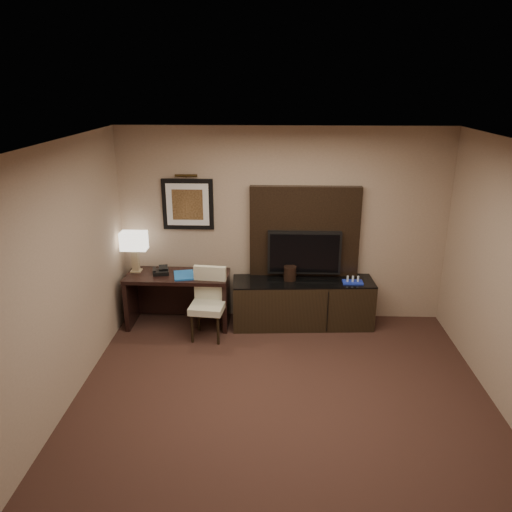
{
  "coord_description": "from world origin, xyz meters",
  "views": [
    {
      "loc": [
        -0.11,
        -4.14,
        3.23
      ],
      "look_at": [
        -0.34,
        1.8,
        1.15
      ],
      "focal_mm": 35.0,
      "sensor_mm": 36.0,
      "label": 1
    }
  ],
  "objects_px": {
    "credenza": "(303,303)",
    "tv": "(304,253)",
    "desk": "(179,299)",
    "desk_phone": "(161,270)",
    "minibar_tray": "(353,280)",
    "ice_bucket": "(290,273)",
    "desk_chair": "(208,306)",
    "table_lamp": "(135,252)"
  },
  "relations": [
    {
      "from": "desk",
      "to": "minibar_tray",
      "type": "xyz_separation_m",
      "value": [
        2.39,
        -0.0,
        0.34
      ]
    },
    {
      "from": "desk",
      "to": "tv",
      "type": "relative_size",
      "value": 1.39
    },
    {
      "from": "desk",
      "to": "table_lamp",
      "type": "xyz_separation_m",
      "value": [
        -0.59,
        0.09,
        0.65
      ]
    },
    {
      "from": "table_lamp",
      "to": "ice_bucket",
      "type": "height_order",
      "value": "table_lamp"
    },
    {
      "from": "desk_phone",
      "to": "tv",
      "type": "bearing_deg",
      "value": -7.88
    },
    {
      "from": "desk",
      "to": "desk_phone",
      "type": "relative_size",
      "value": 6.67
    },
    {
      "from": "tv",
      "to": "desk_chair",
      "type": "relative_size",
      "value": 1.11
    },
    {
      "from": "credenza",
      "to": "ice_bucket",
      "type": "relative_size",
      "value": 9.89
    },
    {
      "from": "desk_phone",
      "to": "desk",
      "type": "bearing_deg",
      "value": -16.21
    },
    {
      "from": "credenza",
      "to": "desk_chair",
      "type": "bearing_deg",
      "value": -165.11
    },
    {
      "from": "desk_chair",
      "to": "table_lamp",
      "type": "xyz_separation_m",
      "value": [
        -1.04,
        0.47,
        0.58
      ]
    },
    {
      "from": "desk_chair",
      "to": "desk",
      "type": "bearing_deg",
      "value": 146.62
    },
    {
      "from": "desk_chair",
      "to": "desk_phone",
      "type": "bearing_deg",
      "value": 156.49
    },
    {
      "from": "credenza",
      "to": "tv",
      "type": "distance_m",
      "value": 0.7
    },
    {
      "from": "credenza",
      "to": "table_lamp",
      "type": "height_order",
      "value": "table_lamp"
    },
    {
      "from": "desk",
      "to": "ice_bucket",
      "type": "bearing_deg",
      "value": 3.83
    },
    {
      "from": "desk_chair",
      "to": "credenza",
      "type": "bearing_deg",
      "value": 24.45
    },
    {
      "from": "table_lamp",
      "to": "desk",
      "type": "bearing_deg",
      "value": -8.96
    },
    {
      "from": "desk",
      "to": "credenza",
      "type": "xyz_separation_m",
      "value": [
        1.72,
        0.05,
        -0.04
      ]
    },
    {
      "from": "table_lamp",
      "to": "desk_chair",
      "type": "bearing_deg",
      "value": -24.08
    },
    {
      "from": "desk",
      "to": "desk_phone",
      "type": "xyz_separation_m",
      "value": [
        -0.23,
        0.01,
        0.43
      ]
    },
    {
      "from": "credenza",
      "to": "desk_phone",
      "type": "height_order",
      "value": "desk_phone"
    },
    {
      "from": "credenza",
      "to": "tv",
      "type": "height_order",
      "value": "tv"
    },
    {
      "from": "table_lamp",
      "to": "desk_phone",
      "type": "height_order",
      "value": "table_lamp"
    },
    {
      "from": "credenza",
      "to": "desk_phone",
      "type": "xyz_separation_m",
      "value": [
        -1.95,
        -0.04,
        0.47
      ]
    },
    {
      "from": "desk",
      "to": "tv",
      "type": "bearing_deg",
      "value": 7.27
    },
    {
      "from": "tv",
      "to": "minibar_tray",
      "type": "xyz_separation_m",
      "value": [
        0.65,
        -0.19,
        -0.31
      ]
    },
    {
      "from": "tv",
      "to": "desk_phone",
      "type": "height_order",
      "value": "tv"
    },
    {
      "from": "tv",
      "to": "desk_chair",
      "type": "distance_m",
      "value": 1.51
    },
    {
      "from": "desk",
      "to": "tv",
      "type": "height_order",
      "value": "tv"
    },
    {
      "from": "credenza",
      "to": "minibar_tray",
      "type": "distance_m",
      "value": 0.76
    },
    {
      "from": "desk",
      "to": "ice_bucket",
      "type": "height_order",
      "value": "ice_bucket"
    },
    {
      "from": "desk",
      "to": "tv",
      "type": "xyz_separation_m",
      "value": [
        1.73,
        0.19,
        0.65
      ]
    },
    {
      "from": "credenza",
      "to": "desk_phone",
      "type": "relative_size",
      "value": 9.19
    },
    {
      "from": "table_lamp",
      "to": "desk_phone",
      "type": "relative_size",
      "value": 2.66
    },
    {
      "from": "desk_chair",
      "to": "desk_phone",
      "type": "distance_m",
      "value": 0.86
    },
    {
      "from": "desk_phone",
      "to": "minibar_tray",
      "type": "height_order",
      "value": "desk_phone"
    },
    {
      "from": "desk_chair",
      "to": "minibar_tray",
      "type": "bearing_deg",
      "value": 16.83
    },
    {
      "from": "desk_phone",
      "to": "ice_bucket",
      "type": "distance_m",
      "value": 1.77
    },
    {
      "from": "tv",
      "to": "table_lamp",
      "type": "xyz_separation_m",
      "value": [
        -2.32,
        -0.1,
        0.01
      ]
    },
    {
      "from": "desk",
      "to": "desk_chair",
      "type": "height_order",
      "value": "desk_chair"
    },
    {
      "from": "desk",
      "to": "tv",
      "type": "distance_m",
      "value": 1.86
    }
  ]
}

